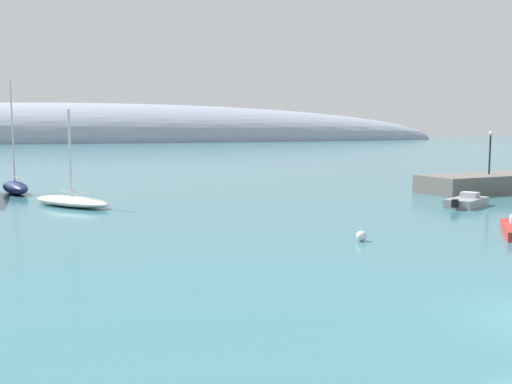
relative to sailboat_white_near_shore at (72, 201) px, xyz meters
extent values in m
cube|color=#66605B|center=(38.06, -3.01, 0.38)|extent=(17.93, 6.44, 1.59)
ellipsoid|color=#8E99AD|center=(22.58, 210.70, -0.42)|extent=(339.09, 66.57, 32.44)
ellipsoid|color=white|center=(0.00, 0.00, -0.06)|extent=(6.33, 7.70, 0.71)
cylinder|color=silver|center=(0.00, 0.00, 3.49)|extent=(0.19, 0.19, 6.39)
cube|color=silver|center=(0.20, -0.29, 0.64)|extent=(2.06, 2.92, 0.10)
ellipsoid|color=navy|center=(-4.15, 10.36, 0.13)|extent=(3.07, 6.52, 1.09)
cylinder|color=silver|center=(-4.15, 10.36, 5.03)|extent=(0.14, 0.14, 8.71)
cube|color=silver|center=(-4.09, 10.09, 1.02)|extent=(0.71, 2.79, 0.10)
cube|color=gray|center=(27.15, -10.68, -0.10)|extent=(4.50, 3.68, 0.63)
cube|color=black|center=(25.16, -11.79, 0.05)|extent=(0.56, 0.53, 0.57)
cube|color=#B2B7C1|center=(27.69, -10.38, 0.41)|extent=(1.42, 1.49, 0.40)
sphere|color=silver|center=(13.05, -19.25, -0.15)|extent=(0.54, 0.54, 0.54)
cylinder|color=black|center=(36.03, -3.25, 2.93)|extent=(0.16, 0.16, 3.50)
sphere|color=#EAEACC|center=(36.03, -3.25, 4.86)|extent=(0.36, 0.36, 0.36)
camera|label=1|loc=(-2.40, -44.55, 5.34)|focal=40.61mm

